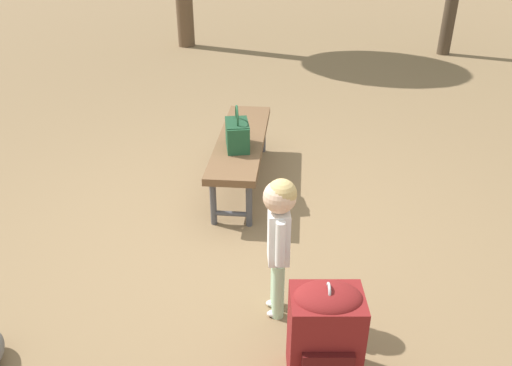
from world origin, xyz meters
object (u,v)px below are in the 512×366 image
(park_bench, at_px, (241,143))
(backpack_large, at_px, (325,332))
(handbag, at_px, (237,134))
(child_standing, at_px, (279,228))

(park_bench, height_order, backpack_large, backpack_large)
(park_bench, bearing_deg, backpack_large, 9.50)
(backpack_large, bearing_deg, handbag, -168.48)
(handbag, distance_m, child_standing, 1.49)
(handbag, height_order, child_standing, child_standing)
(backpack_large, bearing_deg, park_bench, -170.50)
(park_bench, height_order, child_standing, child_standing)
(child_standing, relative_size, backpack_large, 1.49)
(park_bench, xyz_separation_m, handbag, (0.21, -0.04, 0.18))
(handbag, relative_size, child_standing, 0.40)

